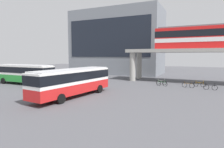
{
  "coord_description": "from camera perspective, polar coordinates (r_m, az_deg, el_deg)",
  "views": [
    {
      "loc": [
        13.15,
        -17.64,
        4.76
      ],
      "look_at": [
        1.87,
        6.27,
        2.2
      ],
      "focal_mm": 30.88,
      "sensor_mm": 36.0,
      "label": 1
    }
  ],
  "objects": [
    {
      "name": "station_building",
      "position": [
        51.87,
        1.49,
        9.31
      ],
      "size": [
        23.39,
        11.34,
        16.35
      ],
      "color": "slate",
      "rests_on": "ground_plane"
    },
    {
      "name": "bicycle_green",
      "position": [
        31.1,
        14.53,
        -2.78
      ],
      "size": [
        1.77,
        0.4,
        1.04
      ],
      "color": "black",
      "rests_on": "ground_plane"
    },
    {
      "name": "elevated_platform",
      "position": [
        36.13,
        28.52,
        5.22
      ],
      "size": [
        30.01,
        5.57,
        5.89
      ],
      "color": "#9E9B93",
      "rests_on": "ground_plane"
    },
    {
      "name": "bicycle_black",
      "position": [
        30.0,
        27.12,
        -3.52
      ],
      "size": [
        1.79,
        0.17,
        1.04
      ],
      "color": "black",
      "rests_on": "ground_plane"
    },
    {
      "name": "ground_plane",
      "position": [
        30.97,
        -0.19,
        -3.31
      ],
      "size": [
        120.0,
        120.0,
        0.0
      ],
      "primitive_type": "plane",
      "color": "#515156"
    },
    {
      "name": "bicycle_silver",
      "position": [
        32.61,
        14.37,
        -2.4
      ],
      "size": [
        1.78,
        0.31,
        1.04
      ],
      "color": "black",
      "rests_on": "ground_plane"
    },
    {
      "name": "bicycle_brown",
      "position": [
        30.8,
        21.61,
        -3.07
      ],
      "size": [
        1.78,
        0.31,
        1.04
      ],
      "color": "black",
      "rests_on": "ground_plane"
    },
    {
      "name": "bus_secondary",
      "position": [
        34.89,
        -24.64,
        0.47
      ],
      "size": [
        11.08,
        2.9,
        3.22
      ],
      "color": "#268C33",
      "rests_on": "ground_plane"
    },
    {
      "name": "bicycle_orange",
      "position": [
        32.34,
        24.49,
        -2.79
      ],
      "size": [
        1.76,
        0.46,
        1.04
      ],
      "color": "black",
      "rests_on": "ground_plane"
    },
    {
      "name": "bus_main",
      "position": [
        22.54,
        -11.48,
        -1.64
      ],
      "size": [
        3.72,
        11.25,
        3.22
      ],
      "color": "red",
      "rests_on": "ground_plane"
    }
  ]
}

